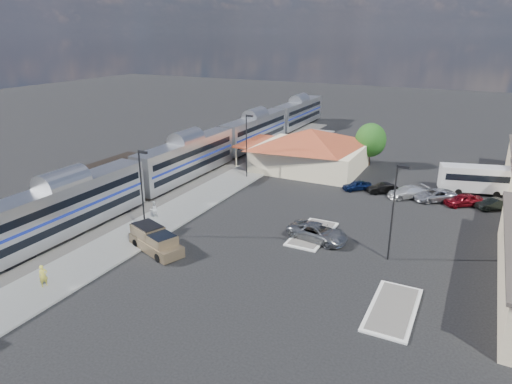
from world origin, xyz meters
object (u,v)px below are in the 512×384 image
at_px(station_depot, 310,149).
at_px(suv, 318,232).
at_px(coach_bus, 487,179).
at_px(pickup_truck, 156,241).

xyz_separation_m(station_depot, suv, (9.47, -23.06, -2.28)).
distance_m(station_depot, coach_bus, 24.00).
bearing_deg(coach_bus, pickup_truck, 124.39).
xyz_separation_m(station_depot, pickup_truck, (-3.40, -32.14, -2.10)).
height_order(pickup_truck, suv, pickup_truck).
bearing_deg(station_depot, pickup_truck, -96.03).
bearing_deg(suv, coach_bus, -23.66).
distance_m(pickup_truck, suv, 15.75).
bearing_deg(coach_bus, suv, 132.54).
relative_size(pickup_truck, coach_bus, 0.58).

